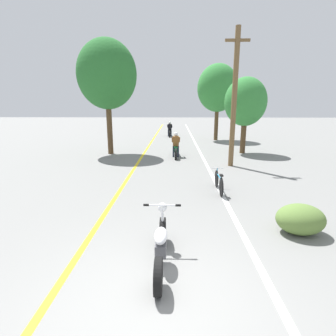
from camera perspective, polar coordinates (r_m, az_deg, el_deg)
ground_plane at (r=4.38m, az=-1.94°, el=-28.09°), size 120.00×120.00×0.00m
lane_stripe_center at (r=16.69m, az=-5.06°, el=3.50°), size 0.14×48.00×0.01m
lane_stripe_edge at (r=16.65m, az=7.00°, el=3.43°), size 0.14×48.00×0.01m
utility_pole at (r=12.92m, az=14.24°, el=14.61°), size 1.10×0.24×6.29m
roadside_tree_right_near at (r=16.70m, az=16.52°, el=13.57°), size 2.49×2.24×4.52m
roadside_tree_right_far at (r=22.61m, az=10.78°, el=16.69°), size 3.32×2.99×6.16m
roadside_tree_left at (r=16.29m, az=-13.17°, el=19.16°), size 3.42×3.08×6.58m
roadside_bush at (r=6.86m, az=26.86°, el=-9.90°), size 1.10×0.88×0.70m
motorcycle_foreground at (r=5.04m, az=-1.55°, el=-16.23°), size 0.75×2.09×0.99m
motorcycle_rider_lead at (r=15.03m, az=1.71°, el=4.47°), size 0.50×2.15×1.42m
motorcycle_rider_far at (r=24.99m, az=0.38°, el=8.14°), size 0.50×2.08×1.41m
bicycle_parked at (r=9.16m, az=11.01°, el=-2.98°), size 0.44×1.63×0.73m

